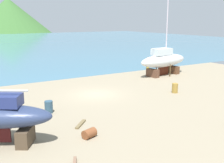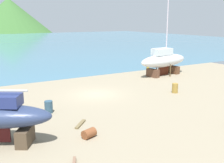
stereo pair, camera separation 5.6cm
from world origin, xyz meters
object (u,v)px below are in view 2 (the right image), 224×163
Objects in this scene: worker at (148,63)px; barrel_rust_mid at (89,133)px; sailboat_far_slipway at (164,60)px; barrel_tipped_left at (49,107)px; barrel_rust_near at (175,88)px.

barrel_rust_mid is at bearing 150.27° from worker.
sailboat_far_slipway reaches higher than worker.
barrel_tipped_left is 1.14× the size of barrel_rust_mid.
sailboat_far_slipway is 5.13m from worker.
sailboat_far_slipway is 14.83× the size of barrel_tipped_left.
barrel_rust_mid is at bearing -150.35° from sailboat_far_slipway.
barrel_rust_mid is (-16.92, -12.62, -1.68)m from sailboat_far_slipway.
sailboat_far_slipway is 21.18m from barrel_rust_mid.
barrel_tipped_left is at bearing 138.30° from worker.
barrel_tipped_left reaches higher than barrel_rust_mid.
barrel_rust_near is (-6.23, -12.21, -0.42)m from worker.
barrel_rust_near is at bearing -130.75° from sailboat_far_slipway.
sailboat_far_slipway is 18.86m from barrel_tipped_left.
barrel_tipped_left is (-12.61, 0.54, -0.00)m from barrel_rust_near.
barrel_rust_near is 13.10m from barrel_rust_mid.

